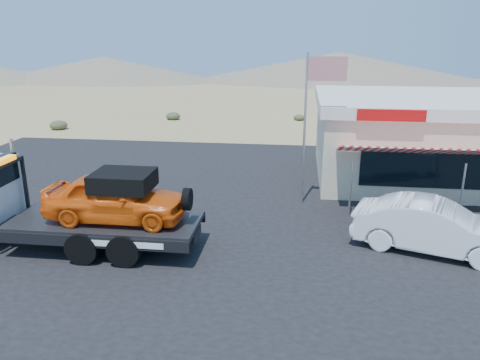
{
  "coord_description": "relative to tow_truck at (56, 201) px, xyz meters",
  "views": [
    {
      "loc": [
        4.49,
        -13.82,
        6.67
      ],
      "look_at": [
        2.38,
        2.58,
        1.5
      ],
      "focal_mm": 35.0,
      "sensor_mm": 36.0,
      "label": 1
    }
  ],
  "objects": [
    {
      "name": "flagpole",
      "position": [
        8.08,
        5.13,
        2.21
      ],
      "size": [
        1.55,
        0.1,
        6.0
      ],
      "color": "#99999E",
      "rests_on": "asphalt_lot"
    },
    {
      "name": "desert_scrub",
      "position": [
        -10.07,
        11.98,
        -1.26
      ],
      "size": [
        29.43,
        30.8,
        0.68
      ],
      "color": "#374525",
      "rests_on": "ground"
    },
    {
      "name": "tow_truck",
      "position": [
        0.0,
        0.0,
        0.0
      ],
      "size": [
        8.62,
        2.56,
        2.88
      ],
      "color": "black",
      "rests_on": "asphalt_lot"
    },
    {
      "name": "white_sedan",
      "position": [
        12.0,
        1.15,
        -0.71
      ],
      "size": [
        5.27,
        3.22,
        1.64
      ],
      "primitive_type": "imported",
      "rotation": [
        0.0,
        0.0,
        1.25
      ],
      "color": "white",
      "rests_on": "asphalt_lot"
    },
    {
      "name": "asphalt_lot",
      "position": [
        5.15,
        3.63,
        -1.54
      ],
      "size": [
        32.0,
        24.0,
        0.02
      ],
      "primitive_type": "cube",
      "color": "black",
      "rests_on": "ground"
    },
    {
      "name": "jerky_store",
      "position": [
        13.65,
        9.6,
        0.44
      ],
      "size": [
        10.4,
        9.97,
        3.9
      ],
      "color": "beige",
      "rests_on": "asphalt_lot"
    },
    {
      "name": "distant_hills",
      "position": [
        -6.62,
        55.77,
        0.33
      ],
      "size": [
        126.0,
        48.0,
        4.2
      ],
      "color": "#726B59",
      "rests_on": "ground"
    },
    {
      "name": "ground",
      "position": [
        3.15,
        0.63,
        -1.55
      ],
      "size": [
        120.0,
        120.0,
        0.0
      ],
      "primitive_type": "plane",
      "color": "#998357",
      "rests_on": "ground"
    }
  ]
}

